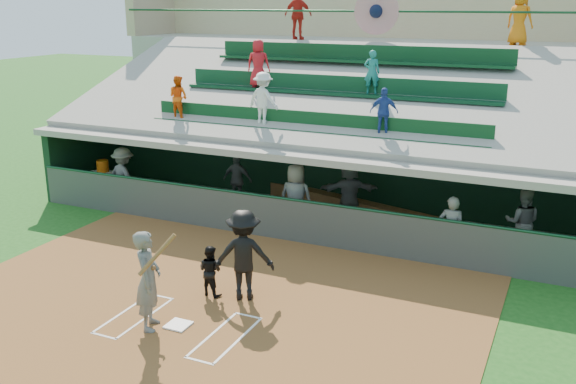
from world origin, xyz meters
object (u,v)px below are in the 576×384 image
at_px(home_plate, 178,325).
at_px(water_cooler, 103,166).
at_px(catcher, 210,270).
at_px(white_table, 103,184).
at_px(batter_at_plate, 148,280).

distance_m(home_plate, water_cooler, 9.24).
height_order(catcher, water_cooler, water_cooler).
distance_m(catcher, water_cooler, 8.20).
relative_size(home_plate, white_table, 0.48).
relative_size(home_plate, catcher, 0.40).
bearing_deg(catcher, white_table, -27.82).
xyz_separation_m(home_plate, white_table, (-6.82, 6.04, 0.39)).
relative_size(home_plate, batter_at_plate, 0.22).
height_order(batter_at_plate, catcher, batter_at_plate).
relative_size(batter_at_plate, catcher, 1.81).
relative_size(batter_at_plate, white_table, 2.20).
bearing_deg(catcher, batter_at_plate, 86.97).
relative_size(catcher, water_cooler, 2.96).
height_order(catcher, white_table, catcher).
bearing_deg(water_cooler, catcher, -34.98).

